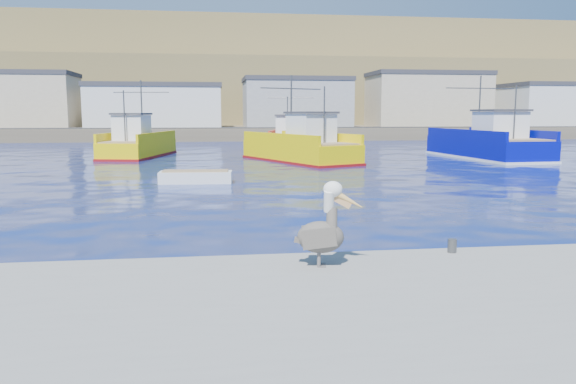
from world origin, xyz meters
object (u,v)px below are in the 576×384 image
object	(u,v)px
trawler_yellow_b	(301,148)
trawler_blue	(488,144)
pelican	(323,230)
trawler_yellow_a	(138,145)
skiff_mid	(196,178)
boat_orange	(290,138)
skiff_far	(451,147)

from	to	relation	value
trawler_yellow_b	trawler_blue	bearing A→B (deg)	4.21
pelican	trawler_blue	bearing A→B (deg)	58.00
trawler_yellow_a	skiff_mid	xyz separation A→B (m)	(5.25, -18.63, -0.74)
trawler_yellow_b	boat_orange	xyz separation A→B (m)	(1.36, 15.86, 0.03)
trawler_yellow_a	boat_orange	size ratio (longest dim) A/B	1.14
trawler_yellow_a	skiff_far	distance (m)	30.26
trawler_yellow_a	skiff_far	bearing A→B (deg)	10.40
skiff_mid	pelican	world-z (taller)	pelican
skiff_far	trawler_blue	bearing A→B (deg)	-99.02
trawler_yellow_b	skiff_mid	world-z (taller)	trawler_yellow_b
trawler_blue	trawler_yellow_b	bearing A→B (deg)	-175.79
trawler_yellow_a	skiff_far	world-z (taller)	trawler_yellow_a
trawler_yellow_b	trawler_blue	size ratio (longest dim) A/B	0.92
trawler_blue	pelican	distance (m)	37.25
trawler_yellow_b	skiff_mid	xyz separation A→B (m)	(-7.43, -12.17, -0.78)
trawler_blue	skiff_far	size ratio (longest dim) A/B	3.04
skiff_mid	skiff_far	size ratio (longest dim) A/B	0.89
boat_orange	skiff_mid	xyz separation A→B (m)	(-8.79, -28.03, -0.81)
trawler_blue	skiff_mid	size ratio (longest dim) A/B	3.40
boat_orange	skiff_mid	size ratio (longest dim) A/B	2.55
trawler_yellow_b	trawler_blue	xyz separation A→B (m)	(15.37, 1.13, 0.08)
trawler_blue	skiff_mid	world-z (taller)	trawler_blue
boat_orange	pelican	xyz separation A→B (m)	(-5.73, -46.32, 0.17)
trawler_yellow_a	pelican	size ratio (longest dim) A/B	6.30
trawler_yellow_a	pelican	world-z (taller)	trawler_yellow_a
trawler_blue	skiff_mid	distance (m)	26.41
boat_orange	skiff_mid	distance (m)	29.39
skiff_mid	trawler_blue	bearing A→B (deg)	30.26
trawler_yellow_a	trawler_blue	xyz separation A→B (m)	(28.04, -5.33, 0.11)
skiff_far	boat_orange	bearing A→B (deg)	165.92
boat_orange	pelican	world-z (taller)	boat_orange
trawler_blue	boat_orange	distance (m)	20.33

